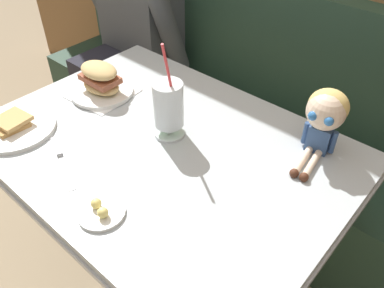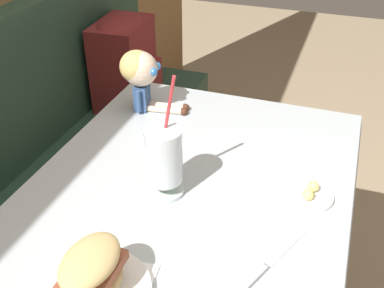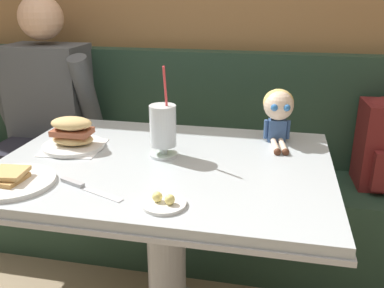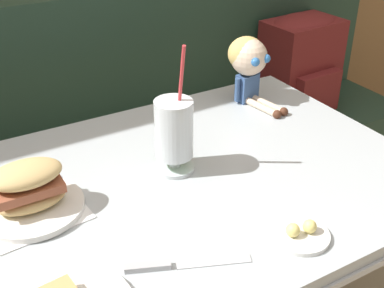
% 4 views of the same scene
% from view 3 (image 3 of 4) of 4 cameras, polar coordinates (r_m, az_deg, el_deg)
% --- Properties ---
extents(wood_panel_wall, '(4.40, 0.08, 2.40)m').
position_cam_3_polar(wood_panel_wall, '(2.15, 2.37, 18.16)').
color(wood_panel_wall, olive).
rests_on(wood_panel_wall, ground).
extents(booth_bench, '(2.60, 0.48, 1.00)m').
position_cam_3_polar(booth_bench, '(2.13, 0.95, -6.25)').
color(booth_bench, '#233D2D').
rests_on(booth_bench, ground).
extents(diner_table, '(1.11, 0.81, 0.74)m').
position_cam_3_polar(diner_table, '(1.49, -3.62, -9.37)').
color(diner_table, '#B2BCC1').
rests_on(diner_table, ground).
extents(toast_plate, '(0.25, 0.25, 0.04)m').
position_cam_3_polar(toast_plate, '(1.35, -23.39, -4.60)').
color(toast_plate, white).
rests_on(toast_plate, diner_table).
extents(milkshake_glass, '(0.10, 0.10, 0.31)m').
position_cam_3_polar(milkshake_glass, '(1.41, -3.97, 2.13)').
color(milkshake_glass, silver).
rests_on(milkshake_glass, diner_table).
extents(sandwich_plate, '(0.22, 0.22, 0.12)m').
position_cam_3_polar(sandwich_plate, '(1.56, -15.94, 1.06)').
color(sandwich_plate, white).
rests_on(sandwich_plate, diner_table).
extents(butter_saucer, '(0.12, 0.12, 0.04)m').
position_cam_3_polar(butter_saucer, '(1.12, -3.86, -7.96)').
color(butter_saucer, white).
rests_on(butter_saucer, diner_table).
extents(butter_knife, '(0.22, 0.11, 0.01)m').
position_cam_3_polar(butter_knife, '(1.26, -14.94, -5.50)').
color(butter_knife, silver).
rests_on(butter_knife, diner_table).
extents(seated_doll, '(0.13, 0.23, 0.20)m').
position_cam_3_polar(seated_doll, '(1.58, 11.69, 4.80)').
color(seated_doll, '#385689').
rests_on(seated_doll, diner_table).
extents(diner_patron, '(0.55, 0.48, 0.81)m').
position_cam_3_polar(diner_patron, '(2.21, -19.15, 5.11)').
color(diner_patron, '#4C5156').
rests_on(diner_patron, booth_bench).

